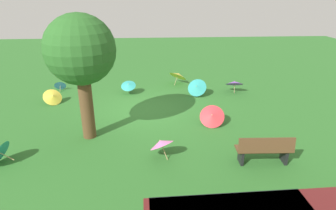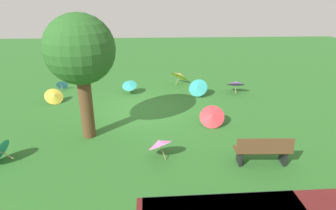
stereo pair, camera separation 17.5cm
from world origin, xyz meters
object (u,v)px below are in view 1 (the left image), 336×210
object	(u,v)px
parasol_red_0	(212,116)
parasol_teal_1	(128,85)
parasol_pink_0	(161,143)
parasol_purple_0	(234,83)
parasol_teal_0	(197,87)
parasol_yellow_0	(53,96)
shade_tree	(80,52)
parasol_blue_0	(60,85)
parasol_yellow_1	(178,75)
park_bench	(264,150)

from	to	relation	value
parasol_red_0	parasol_teal_1	bearing A→B (deg)	-48.05
parasol_pink_0	parasol_purple_0	world-z (taller)	parasol_pink_0
parasol_pink_0	parasol_teal_1	size ratio (longest dim) A/B	1.34
parasol_teal_0	parasol_yellow_0	bearing A→B (deg)	5.05
shade_tree	parasol_blue_0	distance (m)	6.28
parasol_pink_0	parasol_red_0	xyz separation A→B (m)	(-1.99, -2.04, -0.07)
shade_tree	parasol_blue_0	size ratio (longest dim) A/B	6.57
parasol_red_0	parasol_purple_0	size ratio (longest dim) A/B	1.15
parasol_yellow_1	parasol_blue_0	distance (m)	6.11
parasol_teal_0	shade_tree	bearing A→B (deg)	41.12
parasol_yellow_0	parasol_blue_0	xyz separation A→B (m)	(0.23, -1.94, -0.08)
parasol_pink_0	parasol_teal_1	world-z (taller)	parasol_pink_0
parasol_yellow_0	parasol_teal_1	bearing A→B (deg)	-161.67
park_bench	parasol_yellow_1	distance (m)	7.99
parasol_purple_0	parasol_red_0	bearing A→B (deg)	62.75
park_bench	parasol_yellow_0	size ratio (longest dim) A/B	1.54
parasol_yellow_1	parasol_purple_0	world-z (taller)	parasol_yellow_1
parasol_yellow_1	parasol_purple_0	size ratio (longest dim) A/B	1.35
shade_tree	parasol_pink_0	distance (m)	3.75
shade_tree	parasol_blue_0	bearing A→B (deg)	-64.89
parasol_teal_0	parasol_red_0	bearing A→B (deg)	91.18
parasol_teal_0	parasol_teal_1	distance (m)	3.30
shade_tree	parasol_yellow_1	xyz separation A→B (m)	(-3.66, -5.78, -2.45)
park_bench	parasol_yellow_1	world-z (taller)	park_bench
parasol_teal_0	parasol_blue_0	bearing A→B (deg)	-11.44
parasol_yellow_1	parasol_red_0	bearing A→B (deg)	98.17
shade_tree	parasol_yellow_0	world-z (taller)	shade_tree
shade_tree	parasol_teal_1	xyz separation A→B (m)	(-1.08, -4.29, -2.48)
park_bench	parasol_teal_0	world-z (taller)	park_bench
parasol_yellow_0	parasol_pink_0	xyz separation A→B (m)	(-4.60, 4.66, 0.11)
parasol_pink_0	parasol_red_0	world-z (taller)	parasol_red_0
parasol_pink_0	parasol_blue_0	xyz separation A→B (m)	(4.82, -6.60, -0.20)
park_bench	parasol_yellow_1	xyz separation A→B (m)	(1.71, -7.81, 0.04)
parasol_teal_0	parasol_blue_0	world-z (taller)	parasol_teal_0
park_bench	parasol_red_0	bearing A→B (deg)	-69.71
parasol_yellow_0	parasol_teal_1	distance (m)	3.44
park_bench	parasol_teal_1	size ratio (longest dim) A/B	2.09
parasol_yellow_0	parasol_pink_0	bearing A→B (deg)	134.62
parasol_yellow_1	parasol_red_0	distance (m)	5.24
shade_tree	parasol_teal_0	distance (m)	6.27
parasol_pink_0	park_bench	bearing A→B (deg)	168.99
parasol_pink_0	parasol_teal_1	bearing A→B (deg)	-76.92
parasol_red_0	parasol_teal_1	size ratio (longest dim) A/B	1.41
park_bench	parasol_yellow_0	xyz separation A→B (m)	(7.55, -5.23, -0.11)
parasol_yellow_1	parasol_teal_1	bearing A→B (deg)	30.04
park_bench	parasol_teal_1	xyz separation A→B (m)	(4.29, -6.31, 0.01)
parasol_yellow_1	parasol_red_0	size ratio (longest dim) A/B	1.18
shade_tree	parasol_teal_1	size ratio (longest dim) A/B	5.33
parasol_yellow_1	parasol_teal_1	xyz separation A→B (m)	(2.58, 1.49, -0.03)
parasol_pink_0	parasol_yellow_1	bearing A→B (deg)	-99.77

